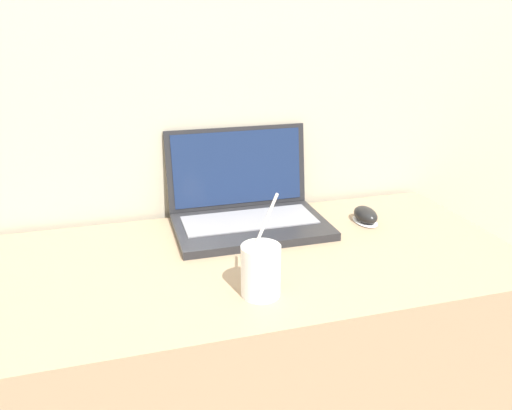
# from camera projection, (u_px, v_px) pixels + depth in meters

# --- Properties ---
(wall_back) EXTENTS (7.00, 0.04, 2.50)m
(wall_back) POSITION_uv_depth(u_px,v_px,m) (205.00, 21.00, 1.25)
(wall_back) COLOR #BCB299
(wall_back) RESTS_ON ground_plane
(desk) EXTENTS (1.28, 0.58, 0.75)m
(desk) POSITION_uv_depth(u_px,v_px,m) (242.00, 391.00, 1.26)
(desk) COLOR tan
(desk) RESTS_ON ground_plane
(laptop) EXTENTS (0.38, 0.28, 0.24)m
(laptop) POSITION_uv_depth(u_px,v_px,m) (246.00, 205.00, 1.30)
(laptop) COLOR #232326
(laptop) RESTS_ON desk
(drink_cup) EXTENTS (0.08, 0.08, 0.21)m
(drink_cup) POSITION_uv_depth(u_px,v_px,m) (261.00, 269.00, 0.96)
(drink_cup) COLOR white
(drink_cup) RESTS_ON desk
(computer_mouse) EXTENTS (0.06, 0.09, 0.04)m
(computer_mouse) POSITION_uv_depth(u_px,v_px,m) (365.00, 216.00, 1.32)
(computer_mouse) COLOR white
(computer_mouse) RESTS_ON desk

